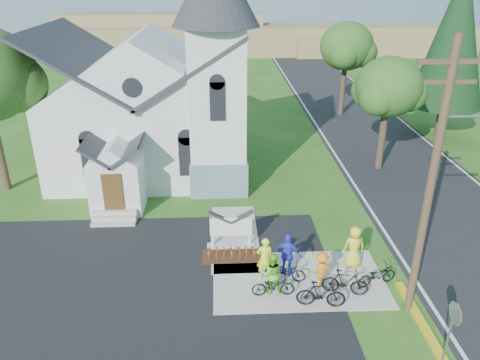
{
  "coord_description": "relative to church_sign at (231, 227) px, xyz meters",
  "views": [
    {
      "loc": [
        -1.66,
        -15.15,
        11.72
      ],
      "look_at": [
        -0.7,
        5.0,
        2.53
      ],
      "focal_mm": 35.0,
      "sensor_mm": 36.0,
      "label": 1
    }
  ],
  "objects": [
    {
      "name": "conifer",
      "position": [
        16.2,
        14.8,
        6.36
      ],
      "size": [
        5.2,
        5.2,
        12.4
      ],
      "color": "#3C2A20",
      "rests_on": "ground"
    },
    {
      "name": "cyclist_3",
      "position": [
        3.49,
        -3.18,
        -0.2
      ],
      "size": [
        1.05,
        0.66,
        1.56
      ],
      "primitive_type": "imported",
      "rotation": [
        0.0,
        0.0,
        3.23
      ],
      "color": "orange",
      "rests_on": "sidewalk"
    },
    {
      "name": "tree_road_near",
      "position": [
        9.7,
        8.8,
        4.18
      ],
      "size": [
        4.0,
        4.0,
        7.05
      ],
      "color": "#3C2A20",
      "rests_on": "ground"
    },
    {
      "name": "bike_3",
      "position": [
        4.32,
        -3.7,
        -0.44
      ],
      "size": [
        1.86,
        0.95,
        1.08
      ],
      "primitive_type": "imported",
      "rotation": [
        0.0,
        0.0,
        1.31
      ],
      "color": "black",
      "rests_on": "sidewalk"
    },
    {
      "name": "cyclist_4",
      "position": [
        5.14,
        -1.84,
        -0.03
      ],
      "size": [
        0.96,
        0.66,
        1.89
      ],
      "primitive_type": "imported",
      "rotation": [
        0.0,
        0.0,
        3.21
      ],
      "color": "yellow",
      "rests_on": "sidewalk"
    },
    {
      "name": "bike_2",
      "position": [
        1.53,
        -3.66,
        -0.54
      ],
      "size": [
        1.69,
        0.61,
        0.88
      ],
      "primitive_type": "imported",
      "rotation": [
        0.0,
        0.0,
        1.58
      ],
      "color": "black",
      "rests_on": "sidewalk"
    },
    {
      "name": "ground",
      "position": [
        1.2,
        -3.2,
        -1.03
      ],
      "size": [
        120.0,
        120.0,
        0.0
      ],
      "primitive_type": "plane",
      "color": "#285719",
      "rests_on": "ground"
    },
    {
      "name": "cyclist_2",
      "position": [
        2.27,
        -2.33,
        -0.02
      ],
      "size": [
        1.21,
        0.89,
        1.91
      ],
      "primitive_type": "imported",
      "rotation": [
        0.0,
        0.0,
        2.72
      ],
      "color": "blue",
      "rests_on": "sidewalk"
    },
    {
      "name": "flower_bed",
      "position": [
        0.0,
        -0.9,
        -0.99
      ],
      "size": [
        2.6,
        1.1,
        0.07
      ],
      "primitive_type": "cube",
      "color": "#3C2010",
      "rests_on": "ground"
    },
    {
      "name": "bike_0",
      "position": [
        2.12,
        -2.72,
        -0.54
      ],
      "size": [
        1.76,
        0.95,
        0.88
      ],
      "primitive_type": "imported",
      "rotation": [
        0.0,
        0.0,
        1.34
      ],
      "color": "black",
      "rests_on": "sidewalk"
    },
    {
      "name": "utility_pole",
      "position": [
        6.56,
        -4.7,
        4.38
      ],
      "size": [
        3.45,
        0.28,
        10.0
      ],
      "color": "#473223",
      "rests_on": "ground"
    },
    {
      "name": "bike_1",
      "position": [
        3.24,
        -4.4,
        -0.42
      ],
      "size": [
        1.91,
        0.78,
        1.11
      ],
      "primitive_type": "imported",
      "rotation": [
        0.0,
        0.0,
        1.43
      ],
      "color": "black",
      "rests_on": "sidewalk"
    },
    {
      "name": "bike_4",
      "position": [
        5.75,
        -3.19,
        -0.53
      ],
      "size": [
        1.81,
        1.07,
        0.9
      ],
      "primitive_type": "imported",
      "rotation": [
        0.0,
        0.0,
        1.87
      ],
      "color": "black",
      "rests_on": "sidewalk"
    },
    {
      "name": "cyclist_0",
      "position": [
        1.3,
        -2.52,
        -0.04
      ],
      "size": [
        0.72,
        0.5,
        1.88
      ],
      "primitive_type": "imported",
      "rotation": [
        0.0,
        0.0,
        3.21
      ],
      "color": "#DEF51C",
      "rests_on": "sidewalk"
    },
    {
      "name": "parking_lot",
      "position": [
        -5.8,
        -5.2,
        -1.02
      ],
      "size": [
        20.0,
        16.0,
        0.02
      ],
      "primitive_type": "cube",
      "color": "black",
      "rests_on": "ground"
    },
    {
      "name": "tree_road_mid",
      "position": [
        10.2,
        20.8,
        4.75
      ],
      "size": [
        4.4,
        4.4,
        7.8
      ],
      "color": "#3C2A20",
      "rests_on": "ground"
    },
    {
      "name": "church_sign",
      "position": [
        0.0,
        0.0,
        0.0
      ],
      "size": [
        2.2,
        0.4,
        1.7
      ],
      "color": "#A9A399",
      "rests_on": "ground"
    },
    {
      "name": "sidewalk",
      "position": [
        2.7,
        -2.7,
        -1.0
      ],
      "size": [
        7.0,
        4.0,
        0.05
      ],
      "primitive_type": "cube",
      "color": "#A9A399",
      "rests_on": "ground"
    },
    {
      "name": "cyclist_1",
      "position": [
        1.49,
        -3.43,
        -0.11
      ],
      "size": [
        0.85,
        0.67,
        1.73
      ],
      "primitive_type": "imported",
      "rotation": [
        0.0,
        0.0,
        3.13
      ],
      "color": "#62D327",
      "rests_on": "sidewalk"
    },
    {
      "name": "church",
      "position": [
        -4.28,
        9.28,
        4.22
      ],
      "size": [
        12.35,
        12.0,
        13.0
      ],
      "color": "white",
      "rests_on": "ground"
    },
    {
      "name": "distant_hills",
      "position": [
        4.56,
        53.13,
        1.15
      ],
      "size": [
        61.0,
        10.0,
        5.6
      ],
      "color": "olive",
      "rests_on": "ground"
    },
    {
      "name": "stop_sign",
      "position": [
        6.63,
        -7.4,
        0.75
      ],
      "size": [
        0.11,
        0.76,
        2.48
      ],
      "color": "gray",
      "rests_on": "ground"
    },
    {
      "name": "road",
      "position": [
        11.2,
        11.8,
        -1.02
      ],
      "size": [
        8.0,
        90.0,
        0.02
      ],
      "primitive_type": "cube",
      "color": "black",
      "rests_on": "ground"
    }
  ]
}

